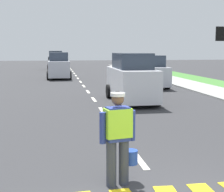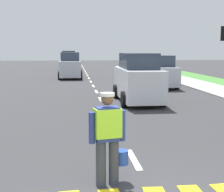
{
  "view_description": "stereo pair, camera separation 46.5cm",
  "coord_description": "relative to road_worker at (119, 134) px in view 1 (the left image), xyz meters",
  "views": [
    {
      "loc": [
        -1.75,
        -4.26,
        2.41
      ],
      "look_at": [
        -0.22,
        5.01,
        1.1
      ],
      "focal_mm": 53.75,
      "sensor_mm": 36.0,
      "label": 1
    },
    {
      "loc": [
        -1.29,
        -4.33,
        2.41
      ],
      "look_at": [
        -0.22,
        5.01,
        1.1
      ],
      "focal_mm": 53.75,
      "sensor_mm": 36.0,
      "label": 2
    }
  ],
  "objects": [
    {
      "name": "road_worker",
      "position": [
        0.0,
        0.0,
        0.0
      ],
      "size": [
        0.73,
        0.48,
        1.67
      ],
      "color": "#383D4C",
      "rests_on": "ground"
    },
    {
      "name": "ground_plane",
      "position": [
        0.7,
        19.61,
        -0.93
      ],
      "size": [
        96.0,
        96.0,
        0.0
      ],
      "primitive_type": "plane",
      "color": "#333335"
    },
    {
      "name": "car_outgoing_ahead",
      "position": [
        2.33,
        9.32,
        0.11
      ],
      "size": [
        1.89,
        4.36,
        2.24
      ],
      "color": "silver",
      "rests_on": "ground"
    },
    {
      "name": "car_oncoming_second",
      "position": [
        -0.86,
        22.6,
        0.07
      ],
      "size": [
        1.95,
        4.13,
        2.16
      ],
      "color": "silver",
      "rests_on": "ground"
    },
    {
      "name": "lane_center_line",
      "position": [
        0.7,
        23.81,
        -0.93
      ],
      "size": [
        0.14,
        46.4,
        0.01
      ],
      "color": "silver",
      "rests_on": "ground"
    },
    {
      "name": "car_parked_far",
      "position": [
        4.82,
        15.25,
        0.01
      ],
      "size": [
        1.87,
        4.33,
        2.04
      ],
      "color": "silver",
      "rests_on": "ground"
    },
    {
      "name": "car_oncoming_third",
      "position": [
        -1.12,
        35.39,
        0.1
      ],
      "size": [
        1.97,
        4.01,
        2.22
      ],
      "color": "black",
      "rests_on": "ground"
    }
  ]
}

